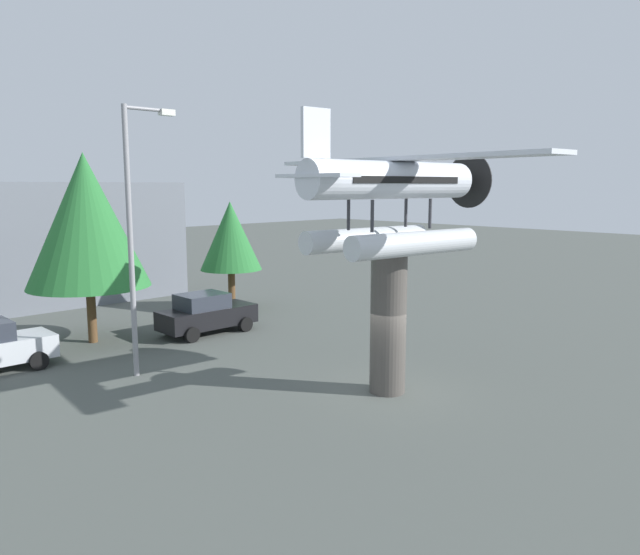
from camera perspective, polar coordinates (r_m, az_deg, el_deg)
ground_plane at (r=19.16m, az=6.34°, el=-10.64°), size 140.00×140.00×0.00m
display_pedestal at (r=18.56m, az=6.45°, el=-4.32°), size 1.10×1.10×4.33m
floatplane_monument at (r=18.18m, az=6.95°, el=7.61°), size 7.01×10.46×4.00m
car_mid_black at (r=26.46m, az=-10.69°, el=-3.34°), size 4.20×2.02×1.76m
streetlight_primary at (r=20.65m, az=-17.09°, el=4.86°), size 1.84×0.28×8.87m
storefront_building at (r=35.41m, az=-25.59°, el=2.85°), size 15.44×5.44×6.49m
tree_east at (r=25.69m, az=-21.19°, el=5.02°), size 4.79×4.79×7.61m
tree_center_back at (r=30.98m, az=-8.44°, el=3.88°), size 3.12×3.12×5.53m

